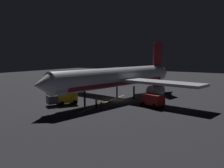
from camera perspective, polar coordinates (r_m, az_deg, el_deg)
The scene contains 10 objects.
ground_plane at distance 52.30m, azimuth 1.21°, elevation -3.70°, with size 180.00×180.00×0.20m, color #28282D.
apron_guide_stripe at distance 49.15m, azimuth -1.56°, elevation -4.26°, with size 0.24×19.70×0.01m, color gold.
airliner at distance 52.12m, azimuth 1.67°, elevation 1.45°, with size 35.83×40.12×12.48m.
baggage_truck at distance 47.55m, azimuth -11.12°, elevation -3.32°, with size 4.49×5.80×2.30m.
catering_truck at distance 45.88m, azimuth 8.83°, elevation -3.60°, with size 6.16×3.95×2.34m.
ground_crew_worker at distance 44.51m, azimuth -3.64°, elevation -4.29°, with size 0.40×0.40×1.74m.
traffic_cone_near_left at distance 46.60m, azimuth -2.66°, elevation -4.57°, with size 0.50×0.50×0.55m.
traffic_cone_near_right at distance 46.46m, azimuth 6.13°, elevation -4.64°, with size 0.50×0.50×0.55m.
traffic_cone_under_wing at distance 47.69m, azimuth -2.42°, elevation -4.31°, with size 0.50×0.50×0.55m.
traffic_cone_far at distance 51.18m, azimuth -6.24°, elevation -3.57°, with size 0.50×0.50×0.55m.
Camera 1 is at (-27.36, 43.53, 9.45)m, focal length 39.72 mm.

